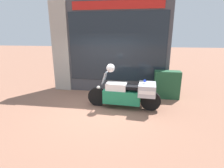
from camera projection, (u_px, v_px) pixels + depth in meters
name	position (u px, v px, depth m)	size (l,w,h in m)	color
ground_plane	(100.00, 108.00, 6.10)	(60.00, 60.00, 0.00)	#8E604C
shop_building	(102.00, 48.00, 7.52)	(5.02, 0.55, 3.80)	#424247
window_display	(116.00, 81.00, 7.86)	(3.82, 0.30, 1.82)	slate
paramedic_motorcycle	(128.00, 93.00, 5.93)	(2.52, 0.79, 1.25)	black
utility_cabinet	(167.00, 85.00, 6.93)	(0.98, 0.43, 1.10)	#1E4C2D
white_helmet	(111.00, 68.00, 5.83)	(0.29, 0.29, 0.29)	white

